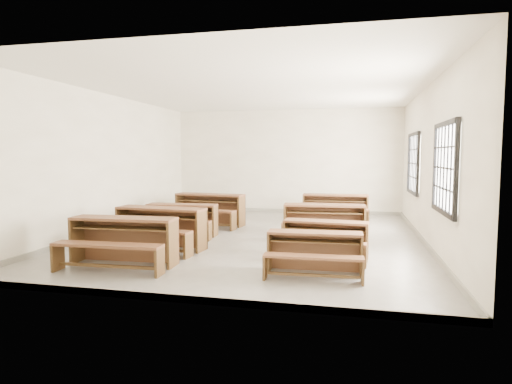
% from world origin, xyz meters
% --- Properties ---
extents(room, '(8.50, 8.50, 3.20)m').
position_xyz_m(room, '(0.09, 0.00, 2.14)').
color(room, gray).
rests_on(room, ground).
extents(desk_set_0, '(1.78, 0.97, 0.78)m').
position_xyz_m(desk_set_0, '(-1.61, -2.78, 0.46)').
color(desk_set_0, brown).
rests_on(desk_set_0, ground).
extents(desk_set_1, '(1.85, 1.08, 0.80)m').
position_xyz_m(desk_set_1, '(-1.56, -1.51, 0.46)').
color(desk_set_1, brown).
rests_on(desk_set_1, ground).
extents(desk_set_2, '(1.61, 0.90, 0.71)m').
position_xyz_m(desk_set_2, '(-1.68, -0.15, 0.41)').
color(desk_set_2, brown).
rests_on(desk_set_2, ground).
extents(desk_set_3, '(1.89, 1.13, 0.81)m').
position_xyz_m(desk_set_3, '(-1.54, 1.33, 0.47)').
color(desk_set_3, brown).
rests_on(desk_set_3, ground).
extents(desk_set_4, '(1.58, 0.87, 0.70)m').
position_xyz_m(desk_set_4, '(-1.69, 2.36, 0.41)').
color(desk_set_4, brown).
rests_on(desk_set_4, ground).
extents(desk_set_5, '(1.45, 0.79, 0.64)m').
position_xyz_m(desk_set_5, '(1.50, -2.61, 0.37)').
color(desk_set_5, brown).
rests_on(desk_set_5, ground).
extents(desk_set_6, '(1.51, 0.87, 0.66)m').
position_xyz_m(desk_set_6, '(1.59, -1.58, 0.38)').
color(desk_set_6, brown).
rests_on(desk_set_6, ground).
extents(desk_set_7, '(1.75, 0.99, 0.76)m').
position_xyz_m(desk_set_7, '(1.47, -0.00, 0.44)').
color(desk_set_7, brown).
rests_on(desk_set_7, ground).
extents(desk_set_8, '(1.45, 0.75, 0.65)m').
position_xyz_m(desk_set_8, '(1.57, 1.07, 0.38)').
color(desk_set_8, brown).
rests_on(desk_set_8, ground).
extents(desk_set_9, '(1.72, 0.92, 0.76)m').
position_xyz_m(desk_set_9, '(1.61, 2.38, 0.44)').
color(desk_set_9, brown).
rests_on(desk_set_9, ground).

